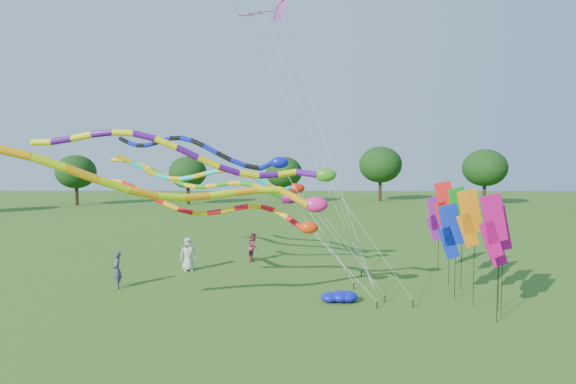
{
  "coord_description": "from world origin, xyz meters",
  "views": [
    {
      "loc": [
        -1.14,
        -17.41,
        6.11
      ],
      "look_at": [
        -1.39,
        2.66,
        4.8
      ],
      "focal_mm": 30.0,
      "sensor_mm": 36.0,
      "label": 1
    }
  ],
  "objects_px": {
    "blue_nylon_heap": "(337,293)",
    "tube_kite_orange": "(184,186)",
    "person_b": "(117,270)",
    "tube_kite_red": "(234,211)",
    "person_a": "(188,254)",
    "person_c": "(253,247)"
  },
  "relations": [
    {
      "from": "tube_kite_red",
      "to": "person_b",
      "type": "xyz_separation_m",
      "value": [
        -5.76,
        1.04,
        -2.94
      ]
    },
    {
      "from": "tube_kite_orange",
      "to": "person_b",
      "type": "xyz_separation_m",
      "value": [
        -4.54,
        5.46,
        -4.3
      ]
    },
    {
      "from": "person_a",
      "to": "blue_nylon_heap",
      "type": "bearing_deg",
      "value": -53.53
    },
    {
      "from": "person_c",
      "to": "blue_nylon_heap",
      "type": "bearing_deg",
      "value": -147.37
    },
    {
      "from": "person_b",
      "to": "tube_kite_orange",
      "type": "bearing_deg",
      "value": 18.18
    },
    {
      "from": "blue_nylon_heap",
      "to": "person_b",
      "type": "distance_m",
      "value": 10.54
    },
    {
      "from": "person_a",
      "to": "person_b",
      "type": "xyz_separation_m",
      "value": [
        -2.62,
        -3.68,
        -0.03
      ]
    },
    {
      "from": "person_b",
      "to": "person_c",
      "type": "relative_size",
      "value": 1.04
    },
    {
      "from": "tube_kite_orange",
      "to": "person_b",
      "type": "distance_m",
      "value": 8.31
    },
    {
      "from": "tube_kite_red",
      "to": "person_a",
      "type": "relative_size",
      "value": 6.5
    },
    {
      "from": "tube_kite_red",
      "to": "tube_kite_orange",
      "type": "distance_m",
      "value": 4.79
    },
    {
      "from": "tube_kite_red",
      "to": "person_a",
      "type": "xyz_separation_m",
      "value": [
        -3.14,
        4.71,
        -2.91
      ]
    },
    {
      "from": "tube_kite_orange",
      "to": "blue_nylon_heap",
      "type": "height_order",
      "value": "tube_kite_orange"
    },
    {
      "from": "tube_kite_orange",
      "to": "person_a",
      "type": "distance_m",
      "value": 10.27
    },
    {
      "from": "tube_kite_orange",
      "to": "blue_nylon_heap",
      "type": "distance_m",
      "value": 8.64
    },
    {
      "from": "tube_kite_red",
      "to": "person_b",
      "type": "distance_m",
      "value": 6.55
    },
    {
      "from": "tube_kite_orange",
      "to": "person_c",
      "type": "distance_m",
      "value": 12.61
    },
    {
      "from": "person_c",
      "to": "person_b",
      "type": "bearing_deg",
      "value": 139.54
    },
    {
      "from": "blue_nylon_heap",
      "to": "person_b",
      "type": "bearing_deg",
      "value": 171.74
    },
    {
      "from": "blue_nylon_heap",
      "to": "tube_kite_orange",
      "type": "bearing_deg",
      "value": -146.0
    },
    {
      "from": "person_a",
      "to": "person_b",
      "type": "relative_size",
      "value": 1.04
    },
    {
      "from": "tube_kite_red",
      "to": "tube_kite_orange",
      "type": "relative_size",
      "value": 0.77
    }
  ]
}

